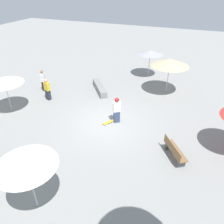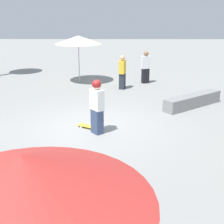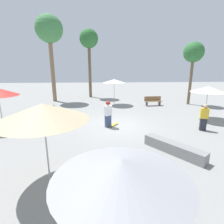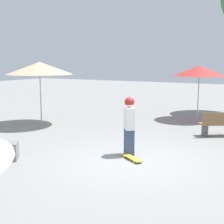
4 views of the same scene
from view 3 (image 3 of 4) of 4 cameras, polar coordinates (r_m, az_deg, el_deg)
ground_plane at (r=10.98m, az=1.17°, el=-4.30°), size 60.00×60.00×0.00m
skater_main at (r=10.41m, az=-1.31°, el=-0.37°), size 0.45×0.48×1.61m
skateboard at (r=10.92m, az=0.64°, el=-4.09°), size 0.79×0.59×0.07m
concrete_ledge at (r=7.98m, az=19.41°, el=-10.99°), size 2.44×2.03×0.46m
bench_near at (r=12.73m, az=-17.88°, el=-0.35°), size 1.56×1.28×0.85m
bench_far at (r=16.81m, az=13.24°, el=3.50°), size 0.56×1.63×0.85m
shade_umbrella_cream at (r=13.41m, az=28.92°, el=6.53°), size 2.28×2.28×2.29m
shade_umbrella_tan at (r=5.43m, az=-21.63°, el=0.01°), size 2.67×2.67×2.55m
shade_umbrella_grey at (r=2.80m, az=3.09°, el=-18.24°), size 2.19×2.19×2.22m
shade_umbrella_white at (r=16.49m, az=0.71°, el=10.08°), size 2.11×2.11×2.41m
palm_tree_center_left at (r=18.30m, az=25.09°, el=16.90°), size 1.81×1.81×5.72m
palm_tree_far_back at (r=21.12m, az=-7.55°, el=22.01°), size 2.07×2.07×7.60m
palm_tree_left at (r=19.54m, az=-19.80°, el=23.63°), size 2.62×2.62×8.40m
bystander_watching at (r=11.18m, az=27.81°, el=-1.58°), size 0.35×0.47×1.54m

